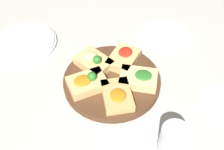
{
  "coord_description": "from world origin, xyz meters",
  "views": [
    {
      "loc": [
        -0.33,
        -0.46,
        0.64
      ],
      "look_at": [
        0.0,
        0.0,
        0.04
      ],
      "focal_mm": 42.0,
      "sensor_mm": 36.0,
      "label": 1
    }
  ],
  "objects_px": {
    "plate_left": "(23,43)",
    "plate_right": "(166,34)",
    "napkin_stack": "(218,103)",
    "water_glass": "(174,141)",
    "serving_board": "(112,80)"
  },
  "relations": [
    {
      "from": "plate_left",
      "to": "water_glass",
      "type": "bearing_deg",
      "value": -76.49
    },
    {
      "from": "plate_right",
      "to": "napkin_stack",
      "type": "bearing_deg",
      "value": -106.81
    },
    {
      "from": "water_glass",
      "to": "napkin_stack",
      "type": "relative_size",
      "value": 0.71
    },
    {
      "from": "serving_board",
      "to": "napkin_stack",
      "type": "xyz_separation_m",
      "value": [
        0.21,
        -0.26,
        -0.01
      ]
    },
    {
      "from": "plate_right",
      "to": "plate_left",
      "type": "bearing_deg",
      "value": 149.96
    },
    {
      "from": "serving_board",
      "to": "plate_right",
      "type": "relative_size",
      "value": 1.65
    },
    {
      "from": "plate_left",
      "to": "napkin_stack",
      "type": "height_order",
      "value": "plate_left"
    },
    {
      "from": "water_glass",
      "to": "plate_right",
      "type": "bearing_deg",
      "value": 47.95
    },
    {
      "from": "plate_left",
      "to": "serving_board",
      "type": "bearing_deg",
      "value": -65.34
    },
    {
      "from": "plate_left",
      "to": "water_glass",
      "type": "xyz_separation_m",
      "value": [
        0.15,
        -0.63,
        0.04
      ]
    },
    {
      "from": "plate_left",
      "to": "napkin_stack",
      "type": "xyz_separation_m",
      "value": [
        0.37,
        -0.61,
        -0.0
      ]
    },
    {
      "from": "plate_right",
      "to": "water_glass",
      "type": "relative_size",
      "value": 2.06
    },
    {
      "from": "plate_right",
      "to": "napkin_stack",
      "type": "xyz_separation_m",
      "value": [
        -0.1,
        -0.33,
        -0.0
      ]
    },
    {
      "from": "serving_board",
      "to": "plate_right",
      "type": "xyz_separation_m",
      "value": [
        0.31,
        0.08,
        -0.0
      ]
    },
    {
      "from": "plate_left",
      "to": "plate_right",
      "type": "distance_m",
      "value": 0.55
    }
  ]
}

